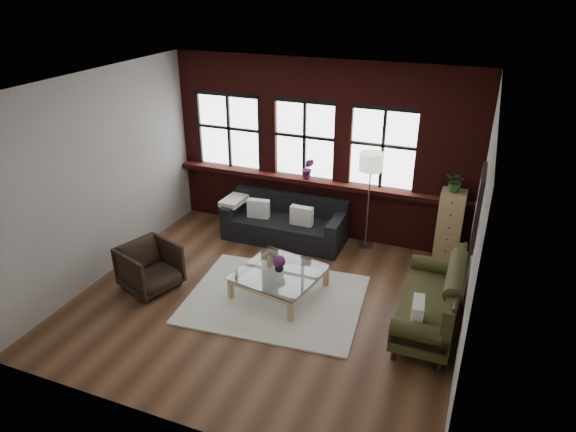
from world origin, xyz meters
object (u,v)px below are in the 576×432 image
(drawer_chest, at_px, (449,228))
(floor_lamp, at_px, (369,198))
(vintage_settee, at_px, (429,297))
(armchair, at_px, (150,267))
(dark_sofa, at_px, (285,220))
(vase, at_px, (279,268))
(coffee_table, at_px, (279,282))

(drawer_chest, distance_m, floor_lamp, 1.41)
(drawer_chest, xyz_separation_m, floor_lamp, (-1.38, 0.03, 0.31))
(vintage_settee, distance_m, armchair, 4.15)
(dark_sofa, distance_m, vintage_settee, 3.25)
(dark_sofa, relative_size, vase, 15.49)
(vase, bearing_deg, vintage_settee, -0.93)
(vase, relative_size, floor_lamp, 0.07)
(vase, bearing_deg, coffee_table, -135.00)
(armchair, bearing_deg, vintage_settee, -63.07)
(armchair, bearing_deg, coffee_table, -53.81)
(coffee_table, distance_m, vase, 0.26)
(vintage_settee, height_order, vase, vintage_settee)
(dark_sofa, relative_size, vintage_settee, 1.16)
(vintage_settee, height_order, coffee_table, vintage_settee)
(armchair, relative_size, floor_lamp, 0.42)
(drawer_chest, height_order, floor_lamp, floor_lamp)
(vase, bearing_deg, floor_lamp, 65.40)
(vase, bearing_deg, armchair, -163.26)
(floor_lamp, bearing_deg, armchair, -138.23)
(armchair, height_order, drawer_chest, drawer_chest)
(coffee_table, bearing_deg, vintage_settee, -0.93)
(vintage_settee, bearing_deg, dark_sofa, 148.63)
(dark_sofa, bearing_deg, floor_lamp, 10.13)
(floor_lamp, bearing_deg, vase, -114.60)
(armchair, xyz_separation_m, vase, (1.91, 0.58, 0.09))
(floor_lamp, bearing_deg, drawer_chest, -1.24)
(dark_sofa, distance_m, vase, 1.76)
(vase, distance_m, drawer_chest, 2.95)
(floor_lamp, bearing_deg, coffee_table, -114.60)
(dark_sofa, height_order, coffee_table, dark_sofa)
(floor_lamp, bearing_deg, vintage_settee, -55.88)
(vintage_settee, distance_m, coffee_table, 2.22)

